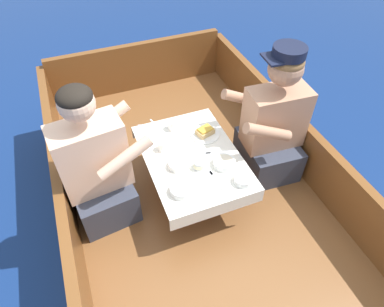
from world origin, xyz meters
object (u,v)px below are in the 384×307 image
(person_port, at_px, (96,169))
(sandwich, at_px, (205,131))
(coffee_cup_port, at_px, (173,125))
(tin_can, at_px, (198,165))
(coffee_cup_starboard, at_px, (163,146))
(person_starboard, at_px, (273,126))

(person_port, xyz_separation_m, sandwich, (0.75, 0.08, -0.01))
(sandwich, relative_size, coffee_cup_port, 1.39)
(coffee_cup_port, bearing_deg, tin_can, -86.89)
(person_port, relative_size, tin_can, 14.51)
(coffee_cup_starboard, height_order, tin_can, coffee_cup_starboard)
(coffee_cup_starboard, relative_size, tin_can, 1.35)
(person_port, xyz_separation_m, tin_can, (0.59, -0.19, -0.01))
(coffee_cup_port, bearing_deg, sandwich, -37.19)
(person_starboard, relative_size, tin_can, 14.73)
(coffee_cup_starboard, bearing_deg, sandwich, 6.11)
(person_starboard, height_order, coffee_cup_port, person_starboard)
(sandwich, bearing_deg, person_starboard, -18.26)
(person_starboard, xyz_separation_m, sandwich, (-0.44, 0.14, -0.03))
(sandwich, distance_m, coffee_cup_starboard, 0.32)
(person_port, bearing_deg, sandwich, -0.53)
(person_port, distance_m, sandwich, 0.76)
(person_port, height_order, coffee_cup_starboard, person_port)
(sandwich, distance_m, coffee_cup_port, 0.23)
(coffee_cup_port, distance_m, tin_can, 0.41)
(person_starboard, distance_m, coffee_cup_starboard, 0.76)
(person_port, xyz_separation_m, person_starboard, (1.19, -0.06, 0.02))
(person_port, distance_m, coffee_cup_starboard, 0.44)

